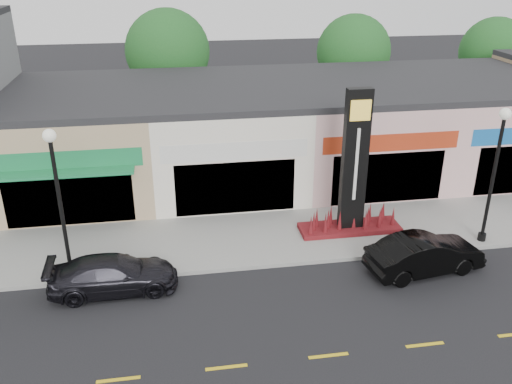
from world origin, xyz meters
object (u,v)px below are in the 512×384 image
Objects in this scene: lamp_west_near at (58,190)px; car_dark_sedan at (113,274)px; pylon_sign at (353,183)px; lamp_east_near at (496,163)px; car_black_conv at (425,254)px.

lamp_west_near reaches higher than car_dark_sedan.
pylon_sign is at bearing -75.58° from car_dark_sedan.
car_black_conv is (-3.26, -1.61, -2.76)m from lamp_east_near.
lamp_west_near is at bearing -171.23° from pylon_sign.
lamp_east_near is 1.27× the size of car_black_conv.
pylon_sign reaches higher than car_black_conv.
lamp_east_near is at bearing -18.75° from pylon_sign.
car_dark_sedan is at bearing -175.92° from lamp_east_near.
lamp_west_near is 0.91× the size of pylon_sign.
pylon_sign is 1.37× the size of car_dark_sedan.
pylon_sign is at bearing 18.99° from car_black_conv.
car_black_conv is (12.74, -1.61, -2.76)m from lamp_west_near.
car_dark_sedan is 1.02× the size of car_black_conv.
lamp_west_near is 13.13m from car_black_conv.
lamp_west_near is 11.19m from pylon_sign.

